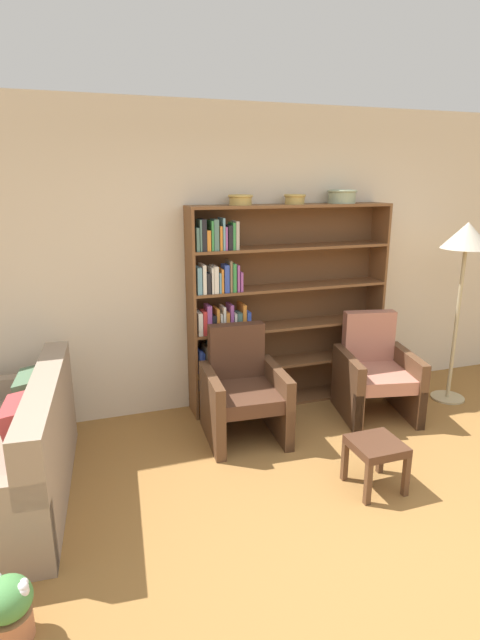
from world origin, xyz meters
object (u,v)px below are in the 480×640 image
armchair_cushioned (375,373)px  bowl_brass (295,198)px  bowl_sage (342,196)px  armchair_leather (243,391)px  bookshelf (268,310)px  floor_lamp (466,245)px  potted_plant (8,608)px  bowl_stoneware (240,199)px  footstool (376,451)px  couch (10,459)px

armchair_cushioned → bowl_brass: bearing=-27.8°
bowl_sage → armchair_cushioned: size_ratio=0.30×
bowl_brass → armchair_leather: bowl_brass is taller
bookshelf → floor_lamp: 1.91m
floor_lamp → potted_plant: (-3.86, -1.54, -1.35)m
bowl_stoneware → bowl_sage: bearing=-0.0°
bookshelf → floor_lamp: bearing=-16.2°
armchair_cushioned → floor_lamp: (0.88, 0.02, 1.14)m
footstool → armchair_cushioned: bearing=57.2°
couch → potted_plant: size_ratio=5.13×
bowl_sage → footstool: 2.33m
armchair_cushioned → footstool: armchair_cushioned is taller
bowl_brass → armchair_cushioned: bearing=-39.5°
footstool → potted_plant: size_ratio=1.08×
armchair_cushioned → couch: bearing=18.2°
bowl_stoneware → bookshelf: bearing=2.8°
armchair_leather → footstool: (0.62, -1.03, -0.10)m
bowl_brass → footstool: (-0.04, -1.54, -1.65)m
armchair_leather → floor_lamp: bearing=-175.8°
couch → footstool: couch is taller
armchair_leather → armchair_cushioned: 1.29m
floor_lamp → footstool: floor_lamp is taller
bookshelf → bowl_stoneware: 1.05m
armchair_cushioned → footstool: 1.23m
bookshelf → footstool: 1.69m
bowl_stoneware → bowl_sage: (0.99, -0.00, 0.02)m
bookshelf → bowl_sage: bearing=-1.1°
bowl_stoneware → footstool: (0.47, -1.54, -1.65)m
bowl_stoneware → armchair_leather: size_ratio=0.24×
bowl_stoneware → armchair_leather: 1.64m
bowl_sage → armchair_leather: bowl_sage is taller
bowl_sage → potted_plant: 3.91m
couch → bookshelf: bearing=-63.3°
bowl_brass → bowl_sage: 0.47m
bowl_brass → couch: bowl_brass is taller
bowl_stoneware → armchair_cushioned: bowl_stoneware is taller
bowl_brass → couch: size_ratio=0.12×
bowl_sage → floor_lamp: bearing=-25.5°
bowl_sage → armchair_cushioned: bearing=-73.8°
couch → floor_lamp: bearing=-79.6°
bowl_stoneware → bowl_sage: 0.99m
armchair_leather → floor_lamp: 2.45m
potted_plant → armchair_leather: bearing=42.0°
armchair_leather → bowl_stoneware: bearing=-102.8°
floor_lamp → bookshelf: bearing=163.8°
floor_lamp → bowl_brass: bearing=161.9°
bowl_brass → floor_lamp: bearing=-18.1°
bowl_stoneware → couch: (-1.93, -0.86, -1.64)m
bowl_brass → potted_plant: 3.57m
bowl_brass → armchair_leather: size_ratio=0.21×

